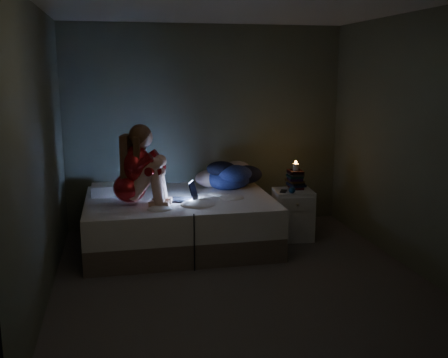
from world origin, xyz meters
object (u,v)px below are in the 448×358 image
object	(u,v)px
laptop	(181,191)
nightstand	(293,214)
woman	(129,165)
phone	(284,191)
bed	(180,221)
candle	(296,166)

from	to	relation	value
laptop	nightstand	distance (m)	1.45
woman	nightstand	size ratio (longest dim) A/B	1.47
nightstand	phone	world-z (taller)	phone
bed	candle	world-z (taller)	candle
laptop	candle	world-z (taller)	candle
bed	woman	world-z (taller)	woman
laptop	nightstand	bearing A→B (deg)	26.28
woman	candle	xyz separation A→B (m)	(2.00, 0.28, -0.14)
woman	candle	size ratio (longest dim) A/B	11.12
laptop	phone	xyz separation A→B (m)	(1.25, 0.09, -0.09)
laptop	woman	bearing A→B (deg)	-155.21
bed	nightstand	xyz separation A→B (m)	(1.39, -0.02, 0.01)
bed	phone	xyz separation A→B (m)	(1.25, -0.08, 0.32)
woman	candle	world-z (taller)	woman
woman	nightstand	world-z (taller)	woman
phone	candle	bearing A→B (deg)	59.59
laptop	phone	distance (m)	1.25
woman	bed	bearing A→B (deg)	37.78
phone	nightstand	bearing A→B (deg)	43.94
candle	phone	distance (m)	0.37
candle	laptop	bearing A→B (deg)	-170.54
woman	phone	size ratio (longest dim) A/B	6.35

